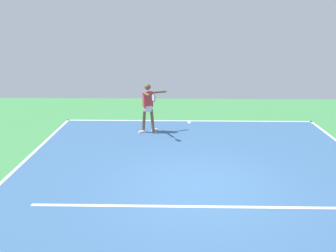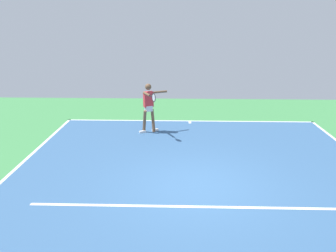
% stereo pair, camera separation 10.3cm
% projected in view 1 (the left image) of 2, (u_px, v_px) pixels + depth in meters
% --- Properties ---
extents(ground_plane, '(20.11, 20.11, 0.00)m').
position_uv_depth(ground_plane, '(197.00, 187.00, 8.63)').
color(ground_plane, '#428E4C').
extents(court_surface, '(10.07, 11.82, 0.00)m').
position_uv_depth(court_surface, '(197.00, 186.00, 8.63)').
color(court_surface, '#38608E').
rests_on(court_surface, ground_plane).
extents(court_line_baseline_near, '(10.07, 0.10, 0.01)m').
position_uv_depth(court_line_baseline_near, '(189.00, 121.00, 14.23)').
color(court_line_baseline_near, white).
rests_on(court_line_baseline_near, ground_plane).
extents(court_line_service, '(7.55, 0.10, 0.01)m').
position_uv_depth(court_line_service, '(200.00, 207.00, 7.69)').
color(court_line_service, white).
rests_on(court_line_service, ground_plane).
extents(court_line_centre_mark, '(0.10, 0.30, 0.01)m').
position_uv_depth(court_line_centre_mark, '(189.00, 122.00, 14.04)').
color(court_line_centre_mark, white).
rests_on(court_line_centre_mark, ground_plane).
extents(tennis_player, '(1.02, 1.39, 1.81)m').
position_uv_depth(tennis_player, '(148.00, 104.00, 12.51)').
color(tennis_player, brown).
rests_on(tennis_player, ground_plane).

